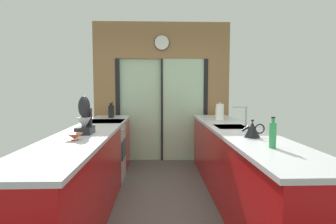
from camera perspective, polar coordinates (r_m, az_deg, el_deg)
The scene contains 13 objects.
ground_plane at distance 3.96m, azimuth -0.83°, elevation -16.40°, with size 5.04×7.60×0.02m, color #4C4742.
back_wall_unit at distance 5.49m, azimuth -1.27°, elevation 5.86°, with size 2.64×0.12×2.70m.
left_counter_run at distance 3.46m, azimuth -16.22°, elevation -11.43°, with size 0.62×3.80×0.92m.
right_counter_run at distance 3.66m, azimuth 13.91°, elevation -10.52°, with size 0.62×3.80×0.92m.
sink_faucet at distance 3.83m, azimuth 15.21°, elevation -0.15°, with size 0.19×0.02×0.28m.
oven_range at distance 4.52m, azimuth -12.72°, elevation -7.66°, with size 0.60×0.60×0.92m.
mixing_bowl at distance 2.88m, azimuth -18.49°, elevation -4.75°, with size 0.16×0.16×0.07m.
knife_block at distance 4.95m, azimuth -11.50°, elevation 0.12°, with size 0.08×0.14×0.28m.
stand_mixer at distance 3.23m, azimuth -16.61°, elevation -1.44°, with size 0.17×0.27×0.42m.
kettle at distance 3.00m, azimuth 16.85°, elevation -3.43°, with size 0.24×0.16×0.19m.
soap_bottle_near at distance 2.52m, azimuth 20.58°, elevation -4.33°, with size 0.06×0.06×0.26m.
soap_bottle_far at distance 4.66m, azimuth 9.93°, elevation -0.21°, with size 0.05×0.05×0.24m.
paper_towel_roll at distance 4.44m, azimuth 10.53°, elevation -0.08°, with size 0.14×0.14×0.29m.
Camera 1 is at (-0.08, -3.09, 1.42)m, focal length 29.87 mm.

